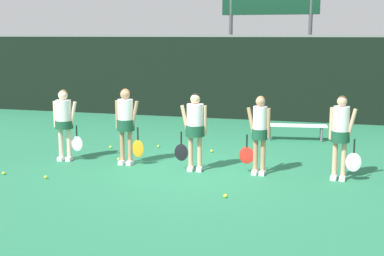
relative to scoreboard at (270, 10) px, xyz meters
The scene contains 16 objects.
ground_plane 9.61m from the scoreboard, 92.79° to the right, with size 140.00×140.00×0.00m, color #26724C.
fence_windscreen 2.93m from the scoreboard, 103.76° to the right, with size 60.00×0.08×2.87m.
scoreboard is the anchor object (origin of this frame).
bench_courtside 6.20m from the scoreboard, 73.98° to the right, with size 1.73×0.58×0.44m.
player_0 9.88m from the scoreboard, 111.65° to the right, with size 0.68×0.41×1.64m.
player_1 9.42m from the scoreboard, 102.74° to the right, with size 0.66×0.39×1.71m.
player_2 9.35m from the scoreboard, 92.30° to the right, with size 0.69×0.41×1.66m.
player_3 9.34m from the scoreboard, 83.51° to the right, with size 0.64×0.33×1.65m.
player_4 9.63m from the scoreboard, 73.44° to the right, with size 0.65×0.36×1.70m.
tennis_ball_0 11.73m from the scoreboard, 111.65° to the right, with size 0.07×0.07×0.07m, color #CCE033.
tennis_ball_1 8.03m from the scoreboard, 93.41° to the right, with size 0.07×0.07×0.07m, color #CCE033.
tennis_ball_3 9.58m from the scoreboard, 105.10° to the right, with size 0.07×0.07×0.07m, color #CCE033.
tennis_ball_4 8.78m from the scoreboard, 112.36° to the right, with size 0.07×0.07×0.07m, color #CCE033.
tennis_ball_5 11.46m from the scoreboard, 106.59° to the right, with size 0.07×0.07×0.07m, color #CCE033.
tennis_ball_7 8.06m from the scoreboard, 105.36° to the right, with size 0.07×0.07×0.07m, color #CCE033.
tennis_ball_8 11.30m from the scoreboard, 86.32° to the right, with size 0.07×0.07×0.07m, color #CCE033.
Camera 1 is at (3.02, -10.83, 2.90)m, focal length 50.00 mm.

